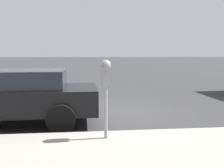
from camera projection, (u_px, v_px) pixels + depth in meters
ground_plane at (110, 114)px, 7.54m from camera, size 220.00×220.00×0.00m
parking_meter at (106, 79)px, 4.75m from camera, size 0.21×0.19×1.45m
car_black at (9, 95)px, 6.33m from camera, size 2.03×4.31×1.33m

